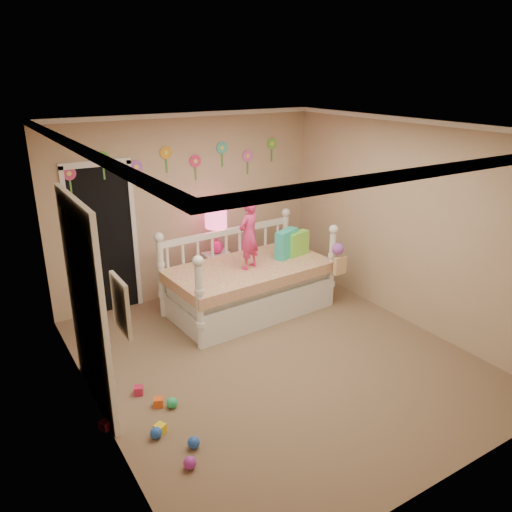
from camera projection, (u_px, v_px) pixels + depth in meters
floor at (276, 358)px, 5.83m from camera, size 4.00×4.50×0.01m
ceiling at (280, 127)px, 4.93m from camera, size 4.00×4.50×0.01m
back_wall at (189, 207)px, 7.17m from camera, size 4.00×0.01×2.60m
left_wall at (88, 293)px, 4.39m from camera, size 0.01×4.50×2.60m
right_wall at (409, 224)px, 6.37m from camera, size 0.01×4.50×2.60m
crown_molding at (280, 131)px, 4.94m from camera, size 4.00×4.50×0.06m
daybed at (248, 270)px, 6.80m from camera, size 2.26×1.31×1.19m
pillow_turquoise at (286, 244)px, 7.01m from camera, size 0.42×0.28×0.39m
pillow_lime at (298, 243)px, 7.10m from camera, size 0.38×0.20×0.34m
child at (249, 235)px, 6.53m from camera, size 0.39×0.33×0.92m
nightstand at (217, 273)px, 7.42m from camera, size 0.39×0.31×0.63m
table_lamp at (216, 223)px, 7.15m from camera, size 0.31×0.31×0.69m
closet_doorway at (104, 239)px, 6.64m from camera, size 0.90×0.04×2.07m
flower_decals at (181, 162)px, 6.90m from camera, size 3.40×0.02×0.50m
mirror_closet at (87, 305)px, 4.74m from camera, size 0.07×1.30×2.10m
wall_picture at (121, 305)px, 3.60m from camera, size 0.05×0.34×0.42m
hanging_bag at (338, 260)px, 6.79m from camera, size 0.20×0.16×0.36m
toy_scatter at (153, 426)px, 4.63m from camera, size 0.80×1.30×0.11m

